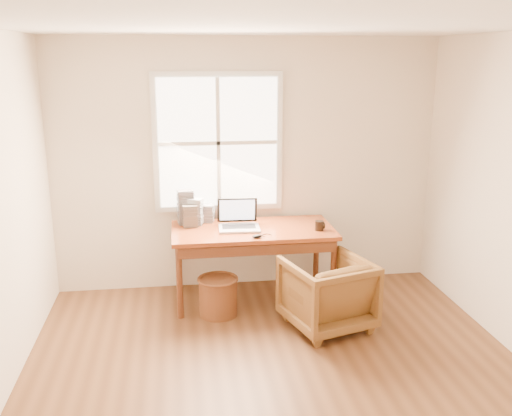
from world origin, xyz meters
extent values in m
cube|color=brown|center=(0.00, 0.00, -0.01)|extent=(4.00, 4.50, 0.02)
cube|color=white|center=(0.00, 0.00, 2.61)|extent=(4.00, 4.50, 0.02)
cube|color=beige|center=(0.00, 2.26, 1.30)|extent=(4.00, 0.02, 2.60)
cube|color=silver|center=(-0.30, 2.22, 1.55)|extent=(1.32, 0.05, 1.42)
cube|color=white|center=(-0.30, 2.19, 1.55)|extent=(1.20, 0.02, 1.30)
cube|color=silver|center=(-0.30, 2.18, 1.55)|extent=(0.04, 0.02, 1.30)
cube|color=silver|center=(-0.30, 2.18, 1.55)|extent=(1.20, 0.02, 0.04)
cube|color=brown|center=(0.00, 1.80, 0.73)|extent=(1.60, 0.80, 0.04)
imported|color=brown|center=(0.58, 1.09, 0.33)|extent=(0.88, 0.89, 0.66)
cylinder|color=brown|center=(-0.38, 1.48, 0.18)|extent=(0.47, 0.47, 0.36)
ellipsoid|color=black|center=(0.00, 1.49, 0.77)|extent=(0.11, 0.09, 0.03)
cylinder|color=black|center=(0.63, 1.64, 0.80)|extent=(0.10, 0.10, 0.10)
cube|color=silver|center=(-0.55, 2.02, 0.88)|extent=(0.17, 0.16, 0.27)
cube|color=#2A292F|center=(-0.61, 1.95, 0.86)|extent=(0.15, 0.14, 0.22)
cube|color=gray|center=(-0.65, 2.06, 0.93)|extent=(0.17, 0.16, 0.35)
cube|color=#A9ADB5|center=(-0.44, 2.11, 0.84)|extent=(0.17, 0.15, 0.18)
camera|label=1|loc=(-0.73, -3.55, 2.40)|focal=40.00mm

